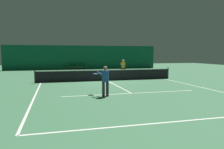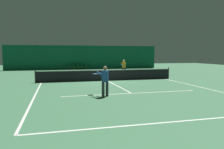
% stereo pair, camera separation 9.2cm
% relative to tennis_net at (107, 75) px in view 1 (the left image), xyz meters
% --- Properties ---
extents(ground_plane, '(60.00, 60.00, 0.00)m').
position_rel_tennis_net_xyz_m(ground_plane, '(0.00, 0.00, -0.51)').
color(ground_plane, '#3D704C').
extents(backdrop_curtain, '(23.00, 0.12, 3.58)m').
position_rel_tennis_net_xyz_m(backdrop_curtain, '(0.00, 14.83, 1.28)').
color(backdrop_curtain, '#0F5138').
rests_on(backdrop_curtain, ground).
extents(court_line_baseline_far, '(11.00, 0.10, 0.00)m').
position_rel_tennis_net_xyz_m(court_line_baseline_far, '(0.00, 11.90, -0.51)').
color(court_line_baseline_far, white).
rests_on(court_line_baseline_far, ground).
extents(court_line_baseline_near, '(11.00, 0.10, 0.00)m').
position_rel_tennis_net_xyz_m(court_line_baseline_near, '(0.00, -11.90, -0.51)').
color(court_line_baseline_near, white).
rests_on(court_line_baseline_near, ground).
extents(court_line_service_far, '(8.25, 0.10, 0.00)m').
position_rel_tennis_net_xyz_m(court_line_service_far, '(0.00, 6.40, -0.51)').
color(court_line_service_far, white).
rests_on(court_line_service_far, ground).
extents(court_line_service_near, '(8.25, 0.10, 0.00)m').
position_rel_tennis_net_xyz_m(court_line_service_near, '(0.00, -6.40, -0.51)').
color(court_line_service_near, white).
rests_on(court_line_service_near, ground).
extents(court_line_sideline_left, '(0.10, 23.80, 0.00)m').
position_rel_tennis_net_xyz_m(court_line_sideline_left, '(-5.50, 0.00, -0.51)').
color(court_line_sideline_left, white).
rests_on(court_line_sideline_left, ground).
extents(court_line_sideline_right, '(0.10, 23.80, 0.00)m').
position_rel_tennis_net_xyz_m(court_line_sideline_right, '(5.50, 0.00, -0.51)').
color(court_line_sideline_right, white).
rests_on(court_line_sideline_right, ground).
extents(court_line_centre, '(0.10, 12.80, 0.00)m').
position_rel_tennis_net_xyz_m(court_line_centre, '(0.00, 0.00, -0.51)').
color(court_line_centre, white).
rests_on(court_line_centre, ground).
extents(tennis_net, '(12.00, 0.10, 1.07)m').
position_rel_tennis_net_xyz_m(tennis_net, '(0.00, 0.00, 0.00)').
color(tennis_net, black).
rests_on(tennis_net, ground).
extents(player_near, '(0.84, 1.39, 1.67)m').
position_rel_tennis_net_xyz_m(player_near, '(-1.74, -6.88, 0.46)').
color(player_near, '#2D2D38').
rests_on(player_near, ground).
extents(player_far, '(0.94, 1.39, 1.71)m').
position_rel_tennis_net_xyz_m(player_far, '(2.73, 3.82, 0.49)').
color(player_far, black).
rests_on(player_far, ground).
extents(courtside_chair_0, '(0.44, 0.44, 0.84)m').
position_rel_tennis_net_xyz_m(courtside_chair_0, '(-2.55, 14.28, -0.03)').
color(courtside_chair_0, brown).
rests_on(courtside_chair_0, ground).
extents(courtside_chair_1, '(0.44, 0.44, 0.84)m').
position_rel_tennis_net_xyz_m(courtside_chair_1, '(-1.91, 14.28, -0.03)').
color(courtside_chair_1, brown).
rests_on(courtside_chair_1, ground).
extents(courtside_chair_2, '(0.44, 0.44, 0.84)m').
position_rel_tennis_net_xyz_m(courtside_chair_2, '(-1.27, 14.28, -0.03)').
color(courtside_chair_2, brown).
rests_on(courtside_chair_2, ground).
extents(courtside_chair_3, '(0.44, 0.44, 0.84)m').
position_rel_tennis_net_xyz_m(courtside_chair_3, '(-0.63, 14.28, -0.03)').
color(courtside_chair_3, brown).
rests_on(courtside_chair_3, ground).
extents(courtside_chair_4, '(0.44, 0.44, 0.84)m').
position_rel_tennis_net_xyz_m(courtside_chair_4, '(0.01, 14.28, -0.03)').
color(courtside_chair_4, brown).
rests_on(courtside_chair_4, ground).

